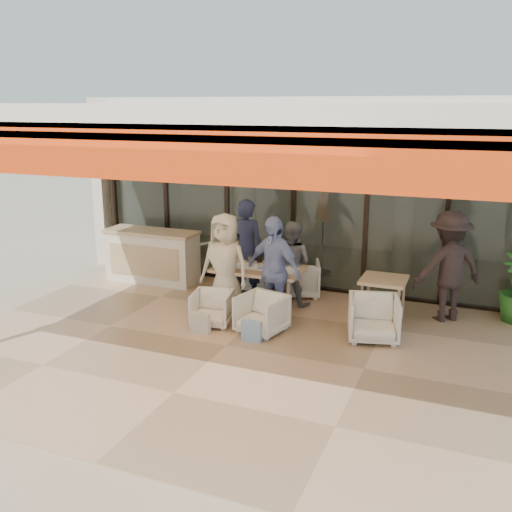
% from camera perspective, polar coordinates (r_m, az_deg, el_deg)
% --- Properties ---
extents(ground, '(70.00, 70.00, 0.00)m').
position_cam_1_polar(ground, '(8.34, -3.00, -9.08)').
color(ground, '#C6B293').
rests_on(ground, ground).
extents(terrace_floor, '(8.00, 6.00, 0.01)m').
position_cam_1_polar(terrace_floor, '(8.34, -3.00, -9.05)').
color(terrace_floor, tan).
rests_on(terrace_floor, ground).
extents(terrace_structure, '(8.00, 6.00, 3.40)m').
position_cam_1_polar(terrace_structure, '(7.38, -4.24, 13.79)').
color(terrace_structure, silver).
rests_on(terrace_structure, ground).
extents(glass_storefront, '(8.08, 0.10, 3.20)m').
position_cam_1_polar(glass_storefront, '(10.56, 3.79, 5.14)').
color(glass_storefront, '#9EADA3').
rests_on(glass_storefront, ground).
extents(interior_block, '(9.05, 3.62, 3.52)m').
position_cam_1_polar(interior_block, '(12.68, 7.22, 9.57)').
color(interior_block, silver).
rests_on(interior_block, ground).
extents(host_counter, '(1.85, 0.65, 1.04)m').
position_cam_1_polar(host_counter, '(11.29, -10.34, 0.01)').
color(host_counter, silver).
rests_on(host_counter, ground).
extents(dining_table, '(1.50, 0.90, 0.93)m').
position_cam_1_polar(dining_table, '(9.58, 0.28, -1.47)').
color(dining_table, '#D4B081').
rests_on(dining_table, ground).
extents(chair_far_left, '(0.63, 0.59, 0.64)m').
position_cam_1_polar(chair_far_left, '(10.67, 0.10, -1.80)').
color(chair_far_left, silver).
rests_on(chair_far_left, ground).
extents(chair_far_right, '(0.88, 0.85, 0.72)m').
position_cam_1_polar(chair_far_right, '(10.39, 4.41, -2.08)').
color(chair_far_right, silver).
rests_on(chair_far_right, ground).
extents(chair_near_left, '(0.70, 0.67, 0.61)m').
position_cam_1_polar(chair_near_left, '(9.03, -4.43, -5.09)').
color(chair_near_left, silver).
rests_on(chair_near_left, ground).
extents(chair_near_right, '(0.78, 0.74, 0.67)m').
position_cam_1_polar(chair_near_right, '(8.70, 0.56, -5.64)').
color(chair_near_right, silver).
rests_on(chair_near_right, ground).
extents(diner_navy, '(0.68, 0.46, 1.82)m').
position_cam_1_polar(diner_navy, '(10.07, -0.96, 0.66)').
color(diner_navy, '#1A1D3A').
rests_on(diner_navy, ground).
extents(diner_grey, '(0.78, 0.64, 1.49)m').
position_cam_1_polar(diner_grey, '(9.82, 3.56, -0.74)').
color(diner_grey, slate).
rests_on(diner_grey, ground).
extents(diner_cream, '(0.87, 0.60, 1.71)m').
position_cam_1_polar(diner_cream, '(9.29, -3.13, -0.93)').
color(diner_cream, beige).
rests_on(diner_cream, ground).
extents(diner_periwinkle, '(1.10, 0.75, 1.73)m').
position_cam_1_polar(diner_periwinkle, '(8.97, 1.74, -1.43)').
color(diner_periwinkle, '#7790C6').
rests_on(diner_periwinkle, ground).
extents(tote_bag_cream, '(0.30, 0.10, 0.34)m').
position_cam_1_polar(tote_bag_cream, '(8.74, -5.58, -6.76)').
color(tote_bag_cream, silver).
rests_on(tote_bag_cream, ground).
extents(tote_bag_blue, '(0.30, 0.10, 0.34)m').
position_cam_1_polar(tote_bag_blue, '(8.41, -0.45, -7.59)').
color(tote_bag_blue, '#99BFD8').
rests_on(tote_bag_blue, ground).
extents(side_table, '(0.70, 0.70, 0.74)m').
position_cam_1_polar(side_table, '(9.22, 12.64, -2.83)').
color(side_table, '#D4B081').
rests_on(side_table, ground).
extents(side_chair, '(0.87, 0.83, 0.74)m').
position_cam_1_polar(side_chair, '(8.60, 11.68, -5.96)').
color(side_chair, silver).
rests_on(side_chair, ground).
extents(standing_woman, '(1.34, 1.23, 1.80)m').
position_cam_1_polar(standing_woman, '(9.52, 18.69, -1.04)').
color(standing_woman, black).
rests_on(standing_woman, ground).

